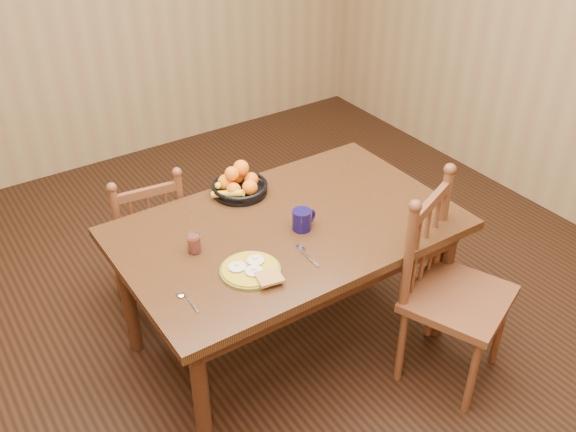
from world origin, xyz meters
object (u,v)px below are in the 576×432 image
chair_near (450,291)px  breakfast_plate (251,270)px  coffee_mug (303,219)px  fruit_bowl (239,184)px  dining_table (288,239)px  chair_far (148,241)px

chair_near → breakfast_plate: size_ratio=3.45×
chair_near → coffee_mug: 0.78m
breakfast_plate → fruit_bowl: size_ratio=1.02×
chair_near → fruit_bowl: chair_near is taller
dining_table → breakfast_plate: size_ratio=5.41×
dining_table → chair_far: 0.86m
chair_far → chair_near: bearing=134.9°
dining_table → chair_near: size_ratio=1.57×
coffee_mug → dining_table: bearing=121.8°
dining_table → chair_far: chair_far is taller
coffee_mug → fruit_bowl: 0.45m
breakfast_plate → coffee_mug: bearing=21.8°
dining_table → coffee_mug: (0.04, -0.06, 0.14)m
chair_far → breakfast_plate: 0.97m
dining_table → chair_near: 0.81m
coffee_mug → fruit_bowl: bearing=100.8°
breakfast_plate → fruit_bowl: fruit_bowl is taller
coffee_mug → fruit_bowl: fruit_bowl is taller
chair_far → breakfast_plate: chair_far is taller
chair_far → chair_near: (0.99, -1.27, 0.07)m
dining_table → coffee_mug: 0.16m
breakfast_plate → fruit_bowl: 0.66m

